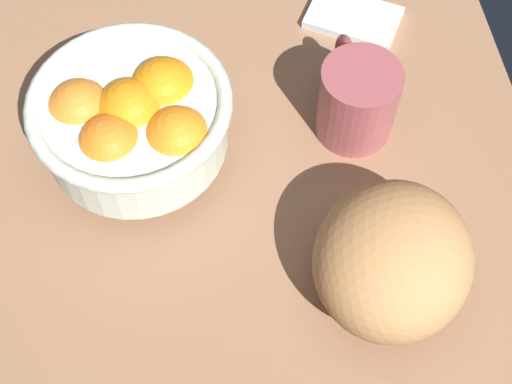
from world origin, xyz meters
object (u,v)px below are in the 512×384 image
(fruit_bowl, at_px, (134,120))
(mug, at_px, (356,99))
(bread_loaf, at_px, (392,260))
(napkin_folded, at_px, (353,18))

(fruit_bowl, relative_size, mug, 1.61)
(bread_loaf, bearing_deg, napkin_folded, -96.22)
(bread_loaf, bearing_deg, mug, -91.78)
(fruit_bowl, xyz_separation_m, bread_loaf, (-0.24, 0.19, -0.01))
(bread_loaf, height_order, napkin_folded, bread_loaf)
(fruit_bowl, xyz_separation_m, mug, (-0.25, -0.01, -0.02))
(napkin_folded, relative_size, mug, 0.86)
(fruit_bowl, bearing_deg, mug, -177.10)
(mug, bearing_deg, fruit_bowl, 2.90)
(bread_loaf, xyz_separation_m, mug, (-0.01, -0.20, -0.01))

